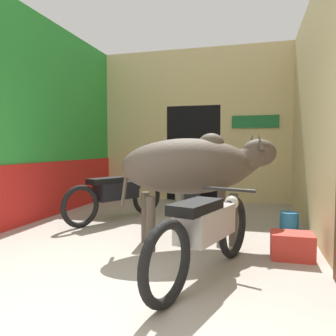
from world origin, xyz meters
name	(u,v)px	position (x,y,z in m)	size (l,w,h in m)	color
ground_plane	(34,335)	(0.00, 0.00, 0.00)	(30.00, 30.00, 0.00)	#9E9389
wall_left_shopfront	(26,120)	(-2.18, 2.75, 1.64)	(0.25, 5.52, 3.39)	green
wall_back_with_doorway	(195,138)	(0.00, 5.80, 1.43)	(4.19, 0.93, 3.39)	#D1BC84
wall_right_with_door	(326,109)	(2.18, 2.70, 1.68)	(0.22, 5.52, 3.39)	#D1BC84
cow	(196,166)	(0.64, 2.26, 0.96)	(2.01, 1.40, 1.38)	#4C4238
motorcycle_near	(206,230)	(0.92, 1.21, 0.44)	(0.78, 1.93, 0.78)	black
motorcycle_far	(116,194)	(-0.85, 3.20, 0.43)	(1.01, 1.81, 0.76)	black
shopkeeper_seated	(194,175)	(0.08, 5.12, 0.61)	(0.46, 0.33, 1.20)	#282833
plastic_stool	(181,192)	(-0.24, 5.32, 0.21)	(0.37, 0.37, 0.39)	beige
crate	(292,246)	(1.75, 1.96, 0.14)	(0.44, 0.32, 0.28)	red
bucket	(289,221)	(1.84, 3.27, 0.13)	(0.26, 0.26, 0.26)	#23669E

